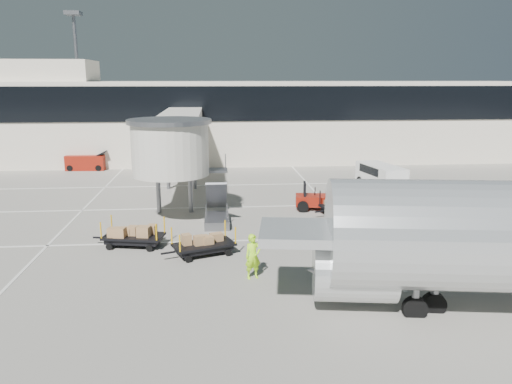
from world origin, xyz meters
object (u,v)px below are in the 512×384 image
(minivan, at_px, (380,174))
(suitcase_cart, at_px, (347,206))
(belt_loader, at_px, (86,162))
(box_cart_far, at_px, (132,236))
(box_cart_near, at_px, (202,245))
(baggage_tug, at_px, (318,200))
(ground_worker, at_px, (253,256))

(minivan, bearing_deg, suitcase_cart, -132.68)
(belt_loader, bearing_deg, box_cart_far, -68.34)
(belt_loader, bearing_deg, suitcase_cart, -38.05)
(minivan, relative_size, belt_loader, 1.31)
(minivan, height_order, belt_loader, belt_loader)
(suitcase_cart, xyz_separation_m, box_cart_near, (-8.85, -6.63, -0.04))
(box_cart_near, distance_m, box_cart_far, 3.85)
(baggage_tug, relative_size, ground_worker, 1.48)
(suitcase_cart, bearing_deg, baggage_tug, 118.40)
(ground_worker, bearing_deg, box_cart_far, 122.68)
(minivan, distance_m, belt_loader, 26.51)
(baggage_tug, distance_m, box_cart_far, 12.57)
(box_cart_near, height_order, minivan, minivan)
(box_cart_far, distance_m, minivan, 21.06)
(box_cart_near, distance_m, minivan, 19.43)
(ground_worker, relative_size, belt_loader, 0.51)
(baggage_tug, xyz_separation_m, box_cart_near, (-7.28, -7.96, -0.14))
(box_cart_near, xyz_separation_m, minivan, (13.42, 14.04, 0.57))
(belt_loader, bearing_deg, ground_worker, -60.78)
(box_cart_far, bearing_deg, box_cart_near, -11.98)
(ground_worker, bearing_deg, box_cart_near, 107.34)
(box_cart_near, bearing_deg, ground_worker, -74.99)
(ground_worker, distance_m, minivan, 20.43)
(box_cart_near, bearing_deg, baggage_tug, 26.49)
(baggage_tug, xyz_separation_m, box_cart_far, (-10.81, -6.42, -0.08))
(belt_loader, bearing_deg, baggage_tug, -38.12)
(ground_worker, bearing_deg, suitcase_cart, 36.85)
(minivan, bearing_deg, ground_worker, -134.27)
(box_cart_near, xyz_separation_m, belt_loader, (-11.13, 24.01, 0.18))
(box_cart_near, relative_size, minivan, 0.71)
(suitcase_cart, distance_m, belt_loader, 26.49)
(box_cart_far, relative_size, belt_loader, 0.96)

